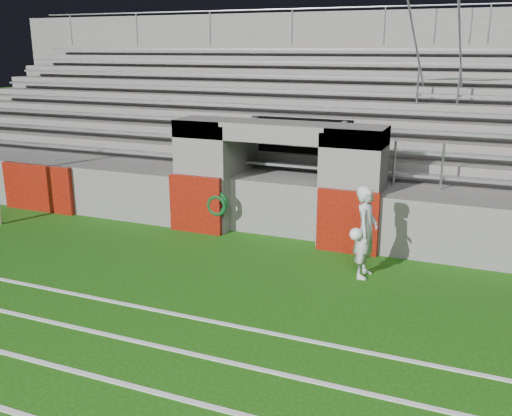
% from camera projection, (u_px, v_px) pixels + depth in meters
% --- Properties ---
extents(ground, '(90.00, 90.00, 0.00)m').
position_uv_depth(ground, '(207.00, 291.00, 10.15)').
color(ground, '#184D0C').
rests_on(ground, ground).
extents(stadium_structure, '(26.00, 8.48, 5.42)m').
position_uv_depth(stadium_structure, '(330.00, 142.00, 16.82)').
color(stadium_structure, '#605E5B').
rests_on(stadium_structure, ground).
extents(goalkeeper_with_ball, '(0.47, 0.70, 1.76)m').
position_uv_depth(goalkeeper_with_ball, '(366.00, 232.00, 10.61)').
color(goalkeeper_with_ball, '#B8BFC3').
rests_on(goalkeeper_with_ball, ground).
extents(hose_coil, '(0.53, 0.15, 0.58)m').
position_uv_depth(hose_coil, '(217.00, 204.00, 13.00)').
color(hose_coil, '#0C3F19').
rests_on(hose_coil, ground).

